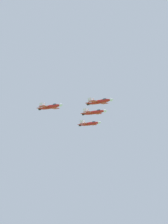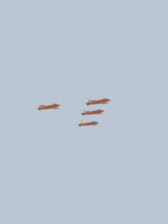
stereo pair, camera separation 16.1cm
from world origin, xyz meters
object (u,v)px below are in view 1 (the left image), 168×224
at_px(jet_lead, 100,102).
at_px(jet_left_wingman, 94,112).
at_px(jet_right_wingman, 50,107).
at_px(jet_left_outer, 90,124).

distance_m(jet_lead, jet_left_wingman, 21.66).
bearing_deg(jet_left_wingman, jet_lead, -41.39).
xyz_separation_m(jet_right_wingman, jet_left_outer, (-43.33, -12.67, -1.80)).
bearing_deg(jet_left_outer, jet_lead, -40.49).
height_order(jet_left_wingman, jet_left_outer, jet_left_wingman).
height_order(jet_lead, jet_left_wingman, jet_lead).
height_order(jet_lead, jet_right_wingman, jet_lead).
relative_size(jet_lead, jet_right_wingman, 1.00).
relative_size(jet_right_wingman, jet_left_outer, 0.95).
bearing_deg(jet_lead, jet_left_outer, 140.43).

